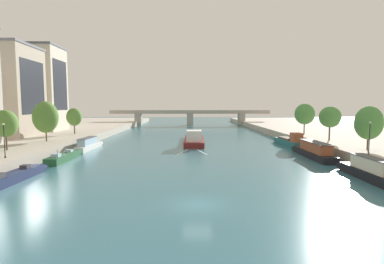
% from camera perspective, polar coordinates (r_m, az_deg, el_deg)
% --- Properties ---
extents(ground_plane, '(400.00, 400.00, 0.00)m').
position_cam_1_polar(ground_plane, '(26.56, 1.06, -13.77)').
color(ground_plane, '#336675').
extents(quay_left, '(36.00, 170.00, 1.81)m').
position_cam_1_polar(quay_left, '(89.79, -27.05, -0.37)').
color(quay_left, '#B7AD9E').
rests_on(quay_left, ground).
extents(quay_right, '(36.00, 170.00, 1.81)m').
position_cam_1_polar(quay_right, '(90.51, 26.48, -0.31)').
color(quay_right, '#B7AD9E').
rests_on(quay_right, ground).
extents(barge_midriver, '(4.70, 21.81, 3.41)m').
position_cam_1_polar(barge_midriver, '(68.28, 0.39, -1.29)').
color(barge_midriver, maroon).
rests_on(barge_midriver, ground).
extents(wake_behind_barge, '(5.60, 5.94, 0.03)m').
position_cam_1_polar(wake_behind_barge, '(54.92, 0.03, -3.88)').
color(wake_behind_barge, '#A5D1DB').
rests_on(wake_behind_barge, ground).
extents(moored_boat_left_upstream, '(2.11, 10.73, 2.17)m').
position_cam_1_polar(moored_boat_left_upstream, '(39.79, -30.74, -7.26)').
color(moored_boat_left_upstream, '#1E284C').
rests_on(moored_boat_left_upstream, ground).
extents(moored_boat_left_lone, '(2.06, 10.31, 2.14)m').
position_cam_1_polar(moored_boat_left_lone, '(50.92, -23.32, -4.40)').
color(moored_boat_left_lone, '#235633').
rests_on(moored_boat_left_lone, ground).
extents(moored_boat_left_downstream, '(2.21, 11.45, 2.39)m').
position_cam_1_polar(moored_boat_left_downstream, '(61.83, -19.23, -2.24)').
color(moored_boat_left_downstream, silver).
rests_on(moored_boat_left_downstream, ground).
extents(moored_boat_right_second, '(2.00, 10.82, 2.69)m').
position_cam_1_polar(moored_boat_right_second, '(40.38, 30.78, -6.29)').
color(moored_boat_right_second, black).
rests_on(moored_boat_right_second, ground).
extents(moored_boat_right_lone, '(2.70, 14.35, 2.70)m').
position_cam_1_polar(moored_boat_right_lone, '(53.18, 22.36, -3.36)').
color(moored_boat_right_lone, black).
rests_on(moored_boat_right_lone, ground).
extents(moored_boat_right_upstream, '(2.99, 12.71, 3.10)m').
position_cam_1_polar(moored_boat_right_upstream, '(66.83, 18.19, -1.72)').
color(moored_boat_right_upstream, '#23666B').
rests_on(moored_boat_right_upstream, ground).
extents(tree_left_third, '(3.52, 3.52, 6.15)m').
position_cam_1_polar(tree_left_third, '(53.08, -32.20, 1.38)').
color(tree_left_third, brown).
rests_on(tree_left_third, quay_left).
extents(tree_left_end_of_row, '(4.63, 4.63, 7.58)m').
position_cam_1_polar(tree_left_end_of_row, '(62.82, -26.30, 2.57)').
color(tree_left_end_of_row, brown).
rests_on(tree_left_end_of_row, quay_left).
extents(tree_left_distant, '(3.53, 3.53, 6.18)m').
position_cam_1_polar(tree_left_distant, '(76.05, -21.69, 2.70)').
color(tree_left_distant, brown).
rests_on(tree_left_distant, quay_left).
extents(tree_right_end_of_row, '(4.06, 4.06, 6.74)m').
position_cam_1_polar(tree_right_end_of_row, '(53.00, 30.80, 1.53)').
color(tree_right_end_of_row, brown).
rests_on(tree_right_end_of_row, quay_right).
extents(tree_right_past_mid, '(4.09, 4.09, 6.65)m').
position_cam_1_polar(tree_right_past_mid, '(63.91, 24.97, 2.64)').
color(tree_right_past_mid, brown).
rests_on(tree_right_past_mid, quay_right).
extents(tree_right_by_lamp, '(4.55, 4.55, 7.27)m').
position_cam_1_polar(tree_right_by_lamp, '(74.65, 20.81, 3.26)').
color(tree_right_by_lamp, brown).
rests_on(tree_right_by_lamp, quay_right).
extents(lamppost_left_bank, '(0.28, 0.28, 4.52)m').
position_cam_1_polar(lamppost_left_bank, '(45.44, -32.36, -1.13)').
color(lamppost_left_bank, black).
rests_on(lamppost_left_bank, quay_left).
extents(lamppost_right_bank, '(0.28, 0.28, 4.63)m').
position_cam_1_polar(lamppost_right_bank, '(47.17, 30.92, -0.79)').
color(lamppost_right_bank, black).
rests_on(lamppost_right_bank, quay_right).
extents(building_left_tall, '(12.09, 12.66, 20.06)m').
position_cam_1_polar(building_left_tall, '(77.57, -32.04, 6.74)').
color(building_left_tall, '#B2A38E').
rests_on(building_left_tall, quay_left).
extents(building_left_far_end, '(11.38, 10.77, 22.72)m').
position_cam_1_polar(building_left_far_end, '(90.70, -27.17, 7.44)').
color(building_left_far_end, beige).
rests_on(building_left_far_end, quay_left).
extents(bridge_far, '(69.21, 4.40, 6.56)m').
position_cam_1_polar(bridge_far, '(130.15, -0.39, 3.20)').
color(bridge_far, '#9E998E').
rests_on(bridge_far, ground).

